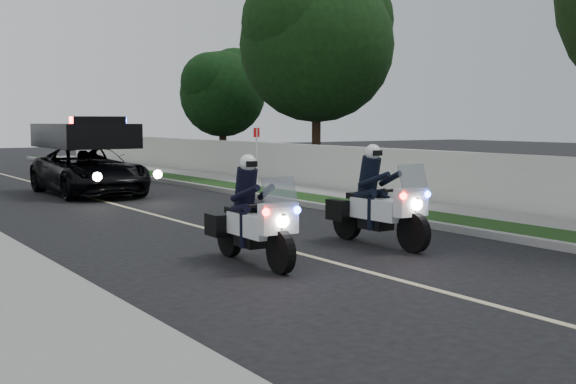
# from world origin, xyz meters

# --- Properties ---
(ground) EXTENTS (120.00, 120.00, 0.00)m
(ground) POSITION_xyz_m (0.00, 0.00, 0.00)
(ground) COLOR black
(ground) RESTS_ON ground
(curb_right) EXTENTS (0.20, 60.00, 0.15)m
(curb_right) POSITION_xyz_m (4.10, 10.00, 0.07)
(curb_right) COLOR gray
(curb_right) RESTS_ON ground
(grass_verge) EXTENTS (1.20, 60.00, 0.16)m
(grass_verge) POSITION_xyz_m (4.80, 10.00, 0.08)
(grass_verge) COLOR #193814
(grass_verge) RESTS_ON ground
(sidewalk_right) EXTENTS (1.40, 60.00, 0.16)m
(sidewalk_right) POSITION_xyz_m (6.10, 10.00, 0.08)
(sidewalk_right) COLOR gray
(sidewalk_right) RESTS_ON ground
(property_wall) EXTENTS (0.22, 60.00, 1.50)m
(property_wall) POSITION_xyz_m (7.10, 10.00, 0.75)
(property_wall) COLOR beige
(property_wall) RESTS_ON ground
(lane_marking) EXTENTS (0.12, 50.00, 0.01)m
(lane_marking) POSITION_xyz_m (0.00, 10.00, 0.00)
(lane_marking) COLOR #BFB78C
(lane_marking) RESTS_ON ground
(police_moto_left) EXTENTS (0.80, 2.10, 1.77)m
(police_moto_left) POSITION_xyz_m (-1.16, 4.42, 0.00)
(police_moto_left) COLOR silver
(police_moto_left) RESTS_ON ground
(police_moto_right) EXTENTS (0.85, 2.23, 1.87)m
(police_moto_right) POSITION_xyz_m (1.69, 4.74, 0.00)
(police_moto_right) COLOR silver
(police_moto_right) RESTS_ON ground
(police_suv) EXTENTS (2.48, 5.35, 2.60)m
(police_suv) POSITION_xyz_m (0.28, 16.97, 0.00)
(police_suv) COLOR black
(police_suv) RESTS_ON ground
(sign_post) EXTENTS (0.43, 0.43, 2.12)m
(sign_post) POSITION_xyz_m (6.00, 16.40, 0.00)
(sign_post) COLOR red
(sign_post) RESTS_ON ground
(tree_right_c) EXTENTS (7.65, 7.65, 10.34)m
(tree_right_c) POSITION_xyz_m (10.28, 18.90, 0.00)
(tree_right_c) COLOR #133310
(tree_right_c) RESTS_ON ground
(tree_right_e) EXTENTS (4.76, 4.76, 6.98)m
(tree_right_e) POSITION_xyz_m (10.20, 26.75, 0.00)
(tree_right_e) COLOR black
(tree_right_e) RESTS_ON ground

